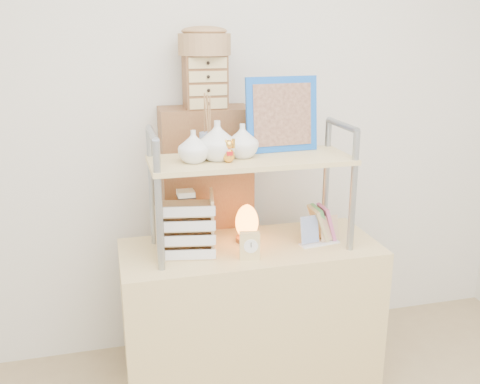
# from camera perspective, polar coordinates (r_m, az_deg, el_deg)

# --- Properties ---
(room_shell) EXTENTS (3.42, 3.41, 2.61)m
(room_shell) POSITION_cam_1_polar(r_m,az_deg,el_deg) (1.55, 9.69, 15.94)
(room_shell) COLOR silver
(room_shell) RESTS_ON ground
(desk) EXTENTS (1.20, 0.50, 0.75)m
(desk) POSITION_cam_1_polar(r_m,az_deg,el_deg) (2.67, 1.10, -13.24)
(desk) COLOR tan
(desk) RESTS_ON ground
(cabinet) EXTENTS (0.45, 0.25, 1.35)m
(cabinet) POSITION_cam_1_polar(r_m,az_deg,el_deg) (2.83, -3.52, -4.65)
(cabinet) COLOR brown
(cabinet) RESTS_ON ground
(hutch) EXTENTS (0.90, 0.34, 0.76)m
(hutch) POSITION_cam_1_polar(r_m,az_deg,el_deg) (2.37, 0.35, 4.30)
(hutch) COLOR gray
(hutch) RESTS_ON desk
(letter_tray) EXTENTS (0.27, 0.26, 0.29)m
(letter_tray) POSITION_cam_1_polar(r_m,az_deg,el_deg) (2.40, -5.71, -3.85)
(letter_tray) COLOR tan
(letter_tray) RESTS_ON desk
(salt_lamp) EXTENTS (0.12, 0.11, 0.18)m
(salt_lamp) POSITION_cam_1_polar(r_m,az_deg,el_deg) (2.52, 0.72, -3.32)
(salt_lamp) COLOR brown
(salt_lamp) RESTS_ON desk
(desk_clock) EXTENTS (0.09, 0.06, 0.12)m
(desk_clock) POSITION_cam_1_polar(r_m,az_deg,el_deg) (2.34, 1.04, -5.75)
(desk_clock) COLOR #D7BA73
(desk_clock) RESTS_ON desk
(postcard_stand) EXTENTS (0.20, 0.08, 0.14)m
(postcard_stand) POSITION_cam_1_polar(r_m,az_deg,el_deg) (2.54, 8.44, -4.64)
(postcard_stand) COLOR white
(postcard_stand) RESTS_ON desk
(drawer_chest) EXTENTS (0.20, 0.16, 0.25)m
(drawer_chest) POSITION_cam_1_polar(r_m,az_deg,el_deg) (2.63, -3.74, 11.63)
(drawer_chest) COLOR brown
(drawer_chest) RESTS_ON cabinet
(woven_basket) EXTENTS (0.25, 0.25, 0.10)m
(woven_basket) POSITION_cam_1_polar(r_m,az_deg,el_deg) (2.62, -3.83, 15.45)
(woven_basket) COLOR #956C44
(woven_basket) RESTS_ON drawer_chest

